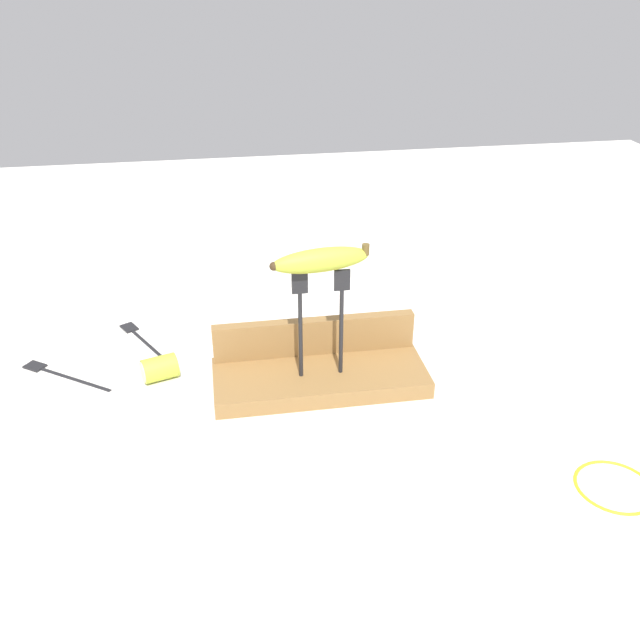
% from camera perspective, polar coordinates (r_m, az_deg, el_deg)
% --- Properties ---
extents(ground_plane, '(3.00, 3.00, 0.00)m').
position_cam_1_polar(ground_plane, '(1.20, 0.00, -5.44)').
color(ground_plane, silver).
extents(wooden_board, '(0.37, 0.15, 0.03)m').
position_cam_1_polar(wooden_board, '(1.19, 0.00, -4.84)').
color(wooden_board, olive).
rests_on(wooden_board, ground).
extents(board_backstop, '(0.36, 0.02, 0.07)m').
position_cam_1_polar(board_backstop, '(1.22, -0.48, -1.35)').
color(board_backstop, olive).
rests_on(board_backstop, wooden_board).
extents(fork_stand_center, '(0.09, 0.01, 0.19)m').
position_cam_1_polar(fork_stand_center, '(1.12, 0.08, 0.45)').
color(fork_stand_center, black).
rests_on(fork_stand_center, wooden_board).
extents(banana_raised_center, '(0.17, 0.06, 0.04)m').
position_cam_1_polar(banana_raised_center, '(1.08, 0.08, 5.03)').
color(banana_raised_center, '#B2C138').
rests_on(banana_raised_center, fork_stand_center).
extents(fork_fallen_near, '(0.17, 0.13, 0.01)m').
position_cam_1_polar(fork_fallen_near, '(1.32, -21.15, -4.10)').
color(fork_fallen_near, black).
rests_on(fork_fallen_near, ground).
extents(fork_fallen_far, '(0.10, 0.16, 0.01)m').
position_cam_1_polar(fork_fallen_far, '(1.39, -14.93, -1.22)').
color(fork_fallen_far, black).
rests_on(fork_fallen_far, ground).
extents(banana_chunk_near, '(0.07, 0.06, 0.04)m').
position_cam_1_polar(banana_chunk_near, '(1.24, -13.29, -3.95)').
color(banana_chunk_near, '#B2C138').
rests_on(banana_chunk_near, ground).
extents(wire_coil, '(0.11, 0.11, 0.01)m').
position_cam_1_polar(wire_coil, '(1.08, 23.41, -12.58)').
color(wire_coil, gold).
rests_on(wire_coil, ground).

